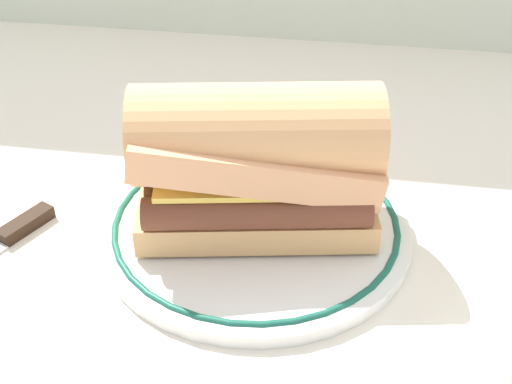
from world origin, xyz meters
The scene contains 3 objects.
ground_plane centered at (0.00, 0.00, 0.00)m, with size 1.50×1.50×0.00m, color silver.
plate centered at (0.03, -0.02, 0.01)m, with size 0.28×0.28×0.01m.
sausage_sandwich centered at (0.03, -0.02, 0.08)m, with size 0.22×0.14×0.13m.
Camera 1 is at (0.10, -0.50, 0.39)m, focal length 48.98 mm.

